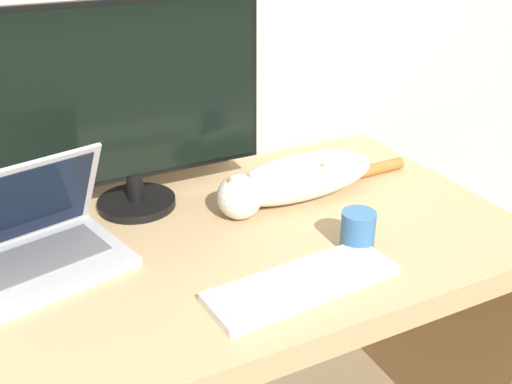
{
  "coord_description": "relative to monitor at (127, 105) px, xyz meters",
  "views": [
    {
      "loc": [
        -0.38,
        -0.68,
        1.43
      ],
      "look_at": [
        0.14,
        0.35,
        0.86
      ],
      "focal_mm": 42.0,
      "sensor_mm": 36.0,
      "label": 1
    }
  ],
  "objects": [
    {
      "name": "cat",
      "position": [
        0.37,
        -0.15,
        -0.2
      ],
      "size": [
        0.58,
        0.15,
        0.11
      ],
      "rotation": [
        0.0,
        0.0,
        0.03
      ],
      "color": "silver",
      "rests_on": "desk"
    },
    {
      "name": "small_toy",
      "position": [
        0.39,
        -0.06,
        -0.23
      ],
      "size": [
        0.05,
        0.05,
        0.05
      ],
      "color": "gold",
      "rests_on": "desk"
    },
    {
      "name": "coffee_mug",
      "position": [
        0.37,
        -0.41,
        -0.22
      ],
      "size": [
        0.07,
        0.07,
        0.09
      ],
      "color": "teal",
      "rests_on": "desk"
    },
    {
      "name": "desk",
      "position": [
        0.05,
        -0.24,
        -0.41
      ],
      "size": [
        1.49,
        0.78,
        0.74
      ],
      "color": "tan",
      "rests_on": "ground_plane"
    },
    {
      "name": "external_keyboard",
      "position": [
        0.19,
        -0.48,
        -0.25
      ],
      "size": [
        0.4,
        0.15,
        0.02
      ],
      "rotation": [
        0.0,
        0.0,
        0.07
      ],
      "color": "white",
      "rests_on": "desk"
    },
    {
      "name": "laptop",
      "position": [
        -0.26,
        -0.17,
        -0.21
      ],
      "size": [
        0.38,
        0.32,
        0.24
      ],
      "rotation": [
        0.0,
        0.0,
        0.25
      ],
      "color": "#B7B7BC",
      "rests_on": "desk"
    },
    {
      "name": "monitor",
      "position": [
        0.0,
        0.0,
        0.0
      ],
      "size": [
        0.66,
        0.19,
        0.49
      ],
      "color": "black",
      "rests_on": "desk"
    }
  ]
}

